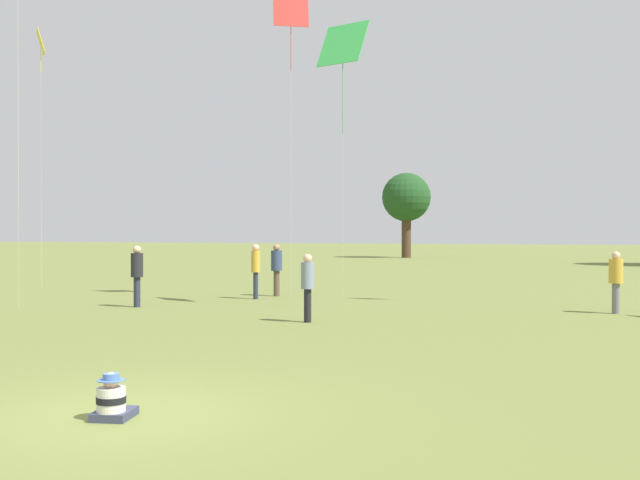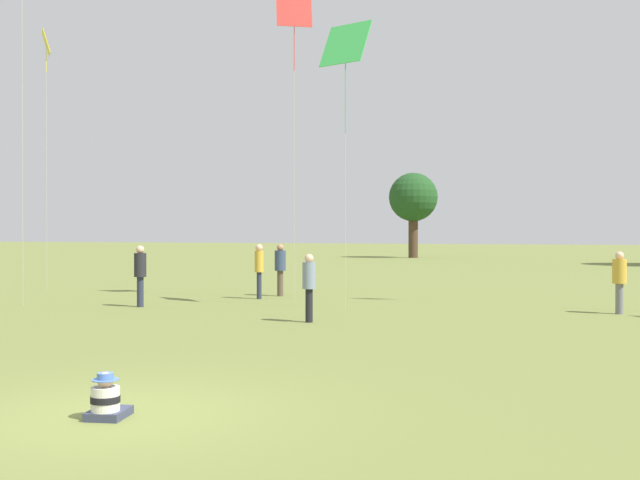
% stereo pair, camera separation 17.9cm
% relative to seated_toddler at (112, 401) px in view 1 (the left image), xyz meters
% --- Properties ---
extents(ground_plane, '(300.00, 300.00, 0.00)m').
position_rel_seated_toddler_xyz_m(ground_plane, '(-0.01, 0.22, -0.22)').
color(ground_plane, olive).
extents(seated_toddler, '(0.53, 0.60, 0.56)m').
position_rel_seated_toddler_xyz_m(seated_toddler, '(0.00, 0.00, 0.00)').
color(seated_toddler, '#383D56').
rests_on(seated_toddler, ground).
extents(person_standing_0, '(0.42, 0.42, 1.84)m').
position_rel_seated_toddler_xyz_m(person_standing_0, '(-7.61, 11.55, 0.88)').
color(person_standing_0, '#282D42').
rests_on(person_standing_0, ground).
extents(person_standing_1, '(0.53, 0.53, 1.71)m').
position_rel_seated_toddler_xyz_m(person_standing_1, '(5.75, 14.67, 0.79)').
color(person_standing_1, slate).
rests_on(person_standing_1, ground).
extents(person_standing_2, '(0.55, 0.55, 1.83)m').
position_rel_seated_toddler_xyz_m(person_standing_2, '(-5.31, 16.62, 0.87)').
color(person_standing_2, brown).
rests_on(person_standing_2, ground).
extents(person_standing_4, '(0.40, 0.40, 1.70)m').
position_rel_seated_toddler_xyz_m(person_standing_4, '(-1.42, 9.81, 0.80)').
color(person_standing_4, black).
rests_on(person_standing_4, ground).
extents(person_standing_5, '(0.40, 0.40, 1.85)m').
position_rel_seated_toddler_xyz_m(person_standing_5, '(-5.49, 15.30, 0.91)').
color(person_standing_5, '#282D42').
rests_on(person_standing_5, ground).
extents(kite_0, '(0.87, 0.90, 10.23)m').
position_rel_seated_toddler_xyz_m(kite_0, '(-15.38, 16.36, 9.25)').
color(kite_0, yellow).
rests_on(kite_0, ground).
extents(kite_1, '(1.14, 0.84, 10.18)m').
position_rel_seated_toddler_xyz_m(kite_1, '(-4.27, 15.46, 9.17)').
color(kite_1, red).
rests_on(kite_1, ground).
extents(kite_2, '(1.56, 0.99, 8.40)m').
position_rel_seated_toddler_xyz_m(kite_2, '(-1.71, 13.31, 7.40)').
color(kite_2, green).
rests_on(kite_2, ground).
extents(distant_tree_1, '(4.42, 4.42, 7.73)m').
position_rel_seated_toddler_xyz_m(distant_tree_1, '(-11.34, 58.96, 5.18)').
color(distant_tree_1, '#473323').
rests_on(distant_tree_1, ground).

